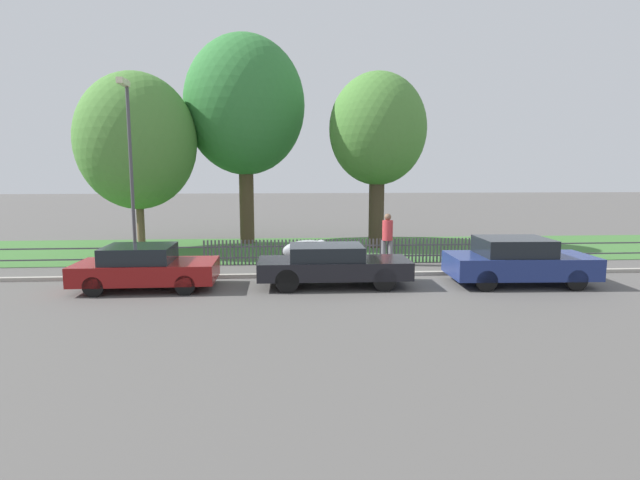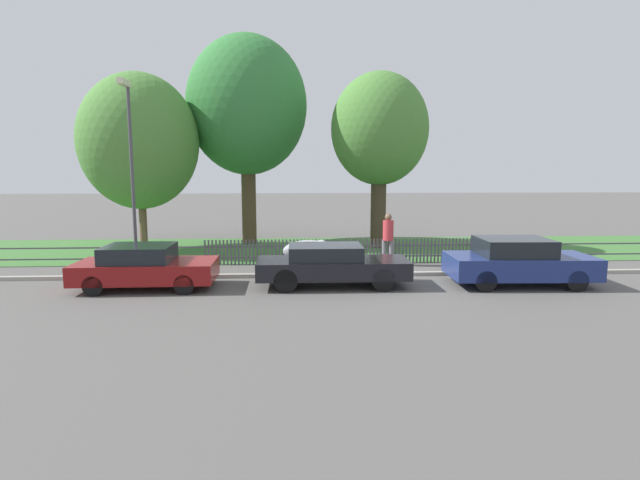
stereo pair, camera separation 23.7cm
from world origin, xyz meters
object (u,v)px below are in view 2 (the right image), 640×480
street_lamp (130,157)px  tree_behind_motorcycle (247,106)px  parked_car_navy_estate (518,261)px  tree_nearest_kerb (139,142)px  tree_mid_park (380,130)px  parked_car_black_saloon (331,264)px  covered_motorcycle (310,251)px  parked_car_silver_hatchback (145,267)px  pedestrian_near_fence (388,236)px

street_lamp → tree_behind_motorcycle: bearing=66.5°
parked_car_navy_estate → tree_nearest_kerb: size_ratio=0.57×
parked_car_navy_estate → tree_mid_park: bearing=113.2°
parked_car_black_saloon → parked_car_navy_estate: 5.61m
parked_car_black_saloon → covered_motorcycle: (-0.51, 2.63, -0.02)m
parked_car_silver_hatchback → tree_nearest_kerb: size_ratio=0.53×
parked_car_black_saloon → street_lamp: size_ratio=0.72×
parked_car_black_saloon → street_lamp: 7.31m
parked_car_silver_hatchback → tree_behind_motorcycle: tree_behind_motorcycle is taller
tree_behind_motorcycle → tree_nearest_kerb: bearing=-156.7°
parked_car_navy_estate → covered_motorcycle: parked_car_navy_estate is taller
covered_motorcycle → tree_mid_park: bearing=58.1°
pedestrian_near_fence → tree_nearest_kerb: bearing=-176.7°
parked_car_navy_estate → tree_nearest_kerb: (-13.15, 7.38, 3.90)m
tree_mid_park → parked_car_black_saloon: bearing=-109.9°
street_lamp → parked_car_black_saloon: bearing=-17.1°
parked_car_silver_hatchback → tree_mid_park: bearing=41.8°
parked_car_silver_hatchback → pedestrian_near_fence: size_ratio=2.11×
parked_car_silver_hatchback → street_lamp: (-0.85, 1.93, 3.20)m
parked_car_black_saloon → tree_mid_park: 9.09m
covered_motorcycle → pedestrian_near_fence: (2.83, 0.54, 0.43)m
parked_car_silver_hatchback → parked_car_navy_estate: bearing=-1.5°
covered_motorcycle → street_lamp: 6.64m
parked_car_silver_hatchback → tree_nearest_kerb: bearing=105.7°
parked_car_navy_estate → tree_nearest_kerb: 15.57m
parked_car_silver_hatchback → tree_behind_motorcycle: size_ratio=0.42×
street_lamp → covered_motorcycle: bearing=6.8°
covered_motorcycle → tree_nearest_kerb: bearing=148.6°
tree_behind_motorcycle → pedestrian_near_fence: tree_behind_motorcycle is taller
pedestrian_near_fence → street_lamp: 9.12m
tree_mid_park → pedestrian_near_fence: bearing=-95.0°
parked_car_silver_hatchback → tree_behind_motorcycle: (2.26, 9.10, 5.67)m
covered_motorcycle → tree_nearest_kerb: size_ratio=0.27×
street_lamp → tree_mid_park: bearing=31.5°
covered_motorcycle → tree_nearest_kerb: tree_nearest_kerb is taller
parked_car_silver_hatchback → parked_car_navy_estate: size_ratio=0.93×
tree_mid_park → tree_nearest_kerb: bearing=-178.8°
parked_car_navy_estate → tree_behind_motorcycle: bearing=135.6°
parked_car_navy_estate → tree_behind_motorcycle: tree_behind_motorcycle is taller
parked_car_black_saloon → covered_motorcycle: 2.68m
parked_car_silver_hatchback → tree_mid_park: tree_mid_park is taller
parked_car_silver_hatchback → tree_mid_park: (8.11, 7.43, 4.50)m
covered_motorcycle → pedestrian_near_fence: bearing=12.6°
tree_behind_motorcycle → street_lamp: tree_behind_motorcycle is taller
parked_car_black_saloon → tree_behind_motorcycle: 11.18m
parked_car_silver_hatchback → covered_motorcycle: 5.57m
parked_car_navy_estate → tree_nearest_kerb: bearing=152.8°
parked_car_black_saloon → tree_nearest_kerb: 11.17m
parked_car_navy_estate → tree_nearest_kerb: tree_nearest_kerb is taller
tree_nearest_kerb → tree_behind_motorcycle: size_ratio=0.78×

